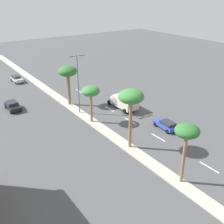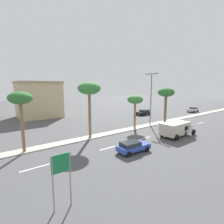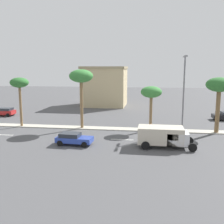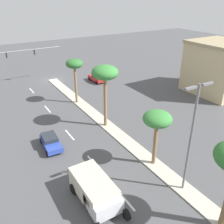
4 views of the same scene
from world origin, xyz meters
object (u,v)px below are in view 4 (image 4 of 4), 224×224
object	(u,v)px
palm_tree_rear	(105,74)
palm_tree_right	(157,120)
sedan_red_left	(97,78)
traffic_signal_gantry	(0,64)
street_lamp_trailing	(192,133)
box_truck	(96,191)
commercial_building	(219,68)
sedan_blue_rear	(51,142)
palm_tree_inboard	(74,65)

from	to	relation	value
palm_tree_rear	palm_tree_right	size ratio (longest dim) A/B	1.37
sedan_red_left	traffic_signal_gantry	bearing A→B (deg)	-19.99
palm_tree_rear	street_lamp_trailing	distance (m)	13.97
sedan_red_left	box_truck	bearing A→B (deg)	61.69
commercial_building	box_truck	xyz separation A→B (m)	(30.61, 11.98, -3.18)
box_truck	sedan_red_left	bearing A→B (deg)	-118.31
commercial_building	palm_tree_right	size ratio (longest dim) A/B	1.62
sedan_blue_rear	box_truck	distance (m)	10.15
traffic_signal_gantry	box_truck	xyz separation A→B (m)	(-1.63, 33.87, -3.18)
palm_tree_rear	palm_tree_right	bearing A→B (deg)	91.53
commercial_building	sedan_red_left	world-z (taller)	commercial_building
palm_tree_inboard	palm_tree_right	xyz separation A→B (m)	(-0.44, 18.76, -1.06)
sedan_red_left	box_truck	xyz separation A→B (m)	(14.98, 27.82, 0.48)
street_lamp_trailing	box_truck	world-z (taller)	street_lamp_trailing
palm_tree_inboard	sedan_blue_rear	world-z (taller)	palm_tree_inboard
traffic_signal_gantry	street_lamp_trailing	world-z (taller)	street_lamp_trailing
sedan_blue_rear	box_truck	bearing A→B (deg)	93.29
palm_tree_right	street_lamp_trailing	bearing A→B (deg)	88.90
traffic_signal_gantry	box_truck	bearing A→B (deg)	92.76
palm_tree_rear	box_truck	xyz separation A→B (m)	(7.37, 11.23, -5.97)
street_lamp_trailing	box_truck	distance (m)	9.30
commercial_building	palm_tree_inboard	size ratio (longest dim) A/B	1.37
traffic_signal_gantry	commercial_building	world-z (taller)	commercial_building
street_lamp_trailing	sedan_red_left	bearing A→B (deg)	-103.71
palm_tree_inboard	sedan_blue_rear	bearing A→B (deg)	52.71
palm_tree_right	sedan_blue_rear	distance (m)	12.67
sedan_blue_rear	traffic_signal_gantry	bearing A→B (deg)	-87.46
commercial_building	palm_tree_right	xyz separation A→B (m)	(22.98, 10.42, 0.73)
commercial_building	street_lamp_trailing	bearing A→B (deg)	32.46
traffic_signal_gantry	commercial_building	size ratio (longest dim) A/B	1.59
traffic_signal_gantry	palm_tree_inboard	size ratio (longest dim) A/B	2.18
sedan_red_left	box_truck	distance (m)	31.60
street_lamp_trailing	sedan_blue_rear	world-z (taller)	street_lamp_trailing
sedan_blue_rear	palm_tree_inboard	bearing A→B (deg)	-127.29
sedan_red_left	palm_tree_rear	bearing A→B (deg)	65.34
palm_tree_inboard	sedan_red_left	world-z (taller)	palm_tree_inboard
street_lamp_trailing	box_truck	size ratio (longest dim) A/B	1.64
palm_tree_rear	sedan_red_left	bearing A→B (deg)	-114.66
palm_tree_rear	box_truck	size ratio (longest dim) A/B	1.34
sedan_red_left	sedan_blue_rear	bearing A→B (deg)	48.67
sedan_red_left	commercial_building	bearing A→B (deg)	134.61
palm_tree_inboard	palm_tree_rear	xyz separation A→B (m)	(-0.18, 9.09, 1.00)
palm_tree_rear	street_lamp_trailing	size ratio (longest dim) A/B	0.82
commercial_building	palm_tree_inboard	xyz separation A→B (m)	(23.42, -8.34, 1.79)
box_truck	sedan_blue_rear	bearing A→B (deg)	-86.71
palm_tree_inboard	street_lamp_trailing	world-z (taller)	street_lamp_trailing
commercial_building	street_lamp_trailing	size ratio (longest dim) A/B	0.97
commercial_building	sedan_red_left	distance (m)	22.54
palm_tree_right	sedan_red_left	size ratio (longest dim) A/B	1.41
box_truck	street_lamp_trailing	bearing A→B (deg)	160.38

